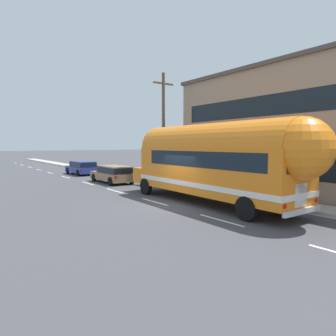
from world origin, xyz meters
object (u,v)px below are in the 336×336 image
utility_pole (163,127)px  car_lead (113,173)px  painted_bus (216,160)px  car_second (82,167)px

utility_pole → car_lead: 5.45m
painted_bus → car_lead: size_ratio=2.65×
car_lead → painted_bus: bearing=-89.1°
car_lead → car_second: size_ratio=1.02×
car_lead → car_second: same height
car_lead → car_second: (0.36, 7.95, -0.00)m
utility_pole → car_second: utility_pole is taller
utility_pole → painted_bus: 9.04m
car_second → car_lead: bearing=-92.6°
painted_bus → car_second: size_ratio=2.70×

